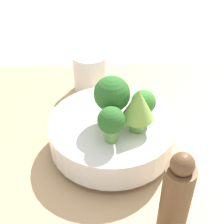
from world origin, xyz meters
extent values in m
plane|color=beige|center=(0.00, 0.00, 0.00)|extent=(6.00, 6.00, 0.00)
cube|color=tan|center=(0.00, 0.00, 0.02)|extent=(0.84, 0.70, 0.04)
cylinder|color=silver|center=(-0.03, 0.02, 0.05)|extent=(0.10, 0.10, 0.01)
cylinder|color=silver|center=(-0.03, 0.02, 0.08)|extent=(0.23, 0.23, 0.05)
cylinder|color=#6BA34C|center=(0.01, -0.01, 0.12)|extent=(0.03, 0.03, 0.03)
cone|color=#84AD47|center=(0.01, -0.01, 0.16)|extent=(0.06, 0.06, 0.06)
cylinder|color=#6BA34C|center=(-0.03, -0.03, 0.12)|extent=(0.02, 0.02, 0.03)
sphere|color=#286023|center=(-0.03, -0.03, 0.15)|extent=(0.05, 0.05, 0.05)
cylinder|color=#609347|center=(-0.03, 0.02, 0.13)|extent=(0.02, 0.02, 0.04)
sphere|color=#286023|center=(-0.03, 0.02, 0.17)|extent=(0.06, 0.06, 0.06)
cylinder|color=#609347|center=(0.03, 0.02, 0.12)|extent=(0.02, 0.02, 0.02)
sphere|color=#387A2D|center=(0.03, 0.02, 0.15)|extent=(0.04, 0.04, 0.04)
cylinder|color=silver|center=(-0.07, 0.23, 0.09)|extent=(0.08, 0.08, 0.09)
cylinder|color=brown|center=(0.05, -0.17, 0.11)|extent=(0.04, 0.04, 0.14)
sphere|color=brown|center=(0.05, -0.17, 0.19)|extent=(0.03, 0.03, 0.03)
camera|label=1|loc=(-0.05, -0.42, 0.46)|focal=50.00mm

